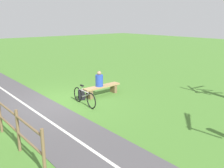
% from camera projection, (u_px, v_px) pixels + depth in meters
% --- Properties ---
extents(ground_plane, '(80.00, 80.00, 0.00)m').
position_uv_depth(ground_plane, '(61.00, 102.00, 10.71)').
color(ground_plane, '#477A2D').
extents(paved_path, '(2.28, 36.00, 0.02)m').
position_uv_depth(paved_path, '(87.00, 147.00, 6.91)').
color(paved_path, '#4C494C').
rests_on(paved_path, ground_plane).
extents(path_centre_line, '(0.10, 32.00, 0.00)m').
position_uv_depth(path_centre_line, '(87.00, 147.00, 6.91)').
color(path_centre_line, silver).
rests_on(path_centre_line, paved_path).
extents(bench, '(1.97, 0.44, 0.47)m').
position_uv_depth(bench, '(102.00, 89.00, 11.56)').
color(bench, '#A88456').
rests_on(bench, ground_plane).
extents(person_seated, '(0.36, 0.36, 0.71)m').
position_uv_depth(person_seated, '(99.00, 80.00, 11.35)').
color(person_seated, '#2847B7').
rests_on(person_seated, bench).
extents(bicycle, '(0.13, 1.73, 0.83)m').
position_uv_depth(bicycle, '(84.00, 97.00, 10.26)').
color(bicycle, black).
rests_on(bicycle, ground_plane).
extents(backpack, '(0.38, 0.40, 0.41)m').
position_uv_depth(backpack, '(82.00, 95.00, 11.01)').
color(backpack, black).
rests_on(backpack, ground_plane).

